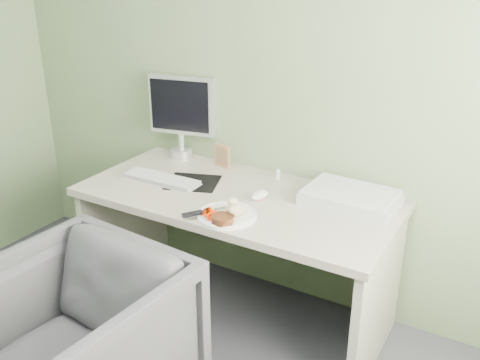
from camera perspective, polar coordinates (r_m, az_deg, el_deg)
The scene contains 15 objects.
wall_back at distance 2.82m, azimuth 3.58°, elevation 12.81°, with size 3.50×3.50×0.00m, color #6F825B.
desk at distance 2.77m, azimuth -0.35°, elevation -5.00°, with size 1.60×0.75×0.73m.
plate at distance 2.46m, azimuth -1.41°, elevation -3.79°, with size 0.28×0.28×0.01m, color white.
steak at distance 2.37m, azimuth -1.87°, elevation -4.20°, with size 0.10×0.10×0.03m, color black.
potato_pile at distance 2.44m, azimuth -0.86°, elevation -3.07°, with size 0.11×0.08×0.06m, color #AA8652.
carrot_heap at distance 2.43m, azimuth -3.50°, elevation -3.36°, with size 0.07×0.06×0.05m, color red.
steak_knife at distance 2.45m, azimuth -4.23°, elevation -3.47°, with size 0.16×0.22×0.02m.
mousepad at distance 2.83m, azimuth -5.05°, elevation -0.25°, with size 0.26×0.23×0.00m, color black.
keyboard at distance 2.86m, azimuth -8.41°, elevation 0.13°, with size 0.43×0.13×0.02m, color white.
computer_mouse at distance 2.63m, azimuth 2.11°, elevation -1.62°, with size 0.06×0.11×0.04m, color white.
photo_frame at distance 3.01m, azimuth -1.91°, elevation 2.57°, with size 0.11×0.01×0.13m, color #A77E4E.
eyedrop_bottle at distance 2.86m, azimuth 4.05°, elevation 0.65°, with size 0.02×0.02×0.07m.
scanner at distance 2.61m, azimuth 11.72°, elevation -1.95°, with size 0.43×0.29×0.07m, color silver.
monitor at distance 3.12m, azimuth -6.22°, elevation 7.18°, with size 0.40×0.14×0.48m.
desk_chair at distance 2.40m, azimuth -16.85°, elevation -16.43°, with size 0.77×0.79×0.72m, color #38373C.
Camera 1 is at (1.24, -0.48, 1.84)m, focal length 40.00 mm.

